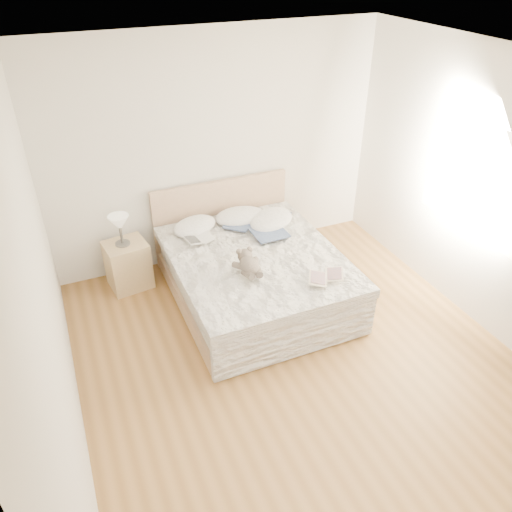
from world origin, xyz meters
name	(u,v)px	position (x,y,z in m)	size (l,w,h in m)	color
floor	(302,365)	(0.00, 0.00, 0.00)	(4.00, 4.50, 0.00)	brown
ceiling	(322,70)	(0.00, 0.00, 2.70)	(4.00, 4.50, 0.00)	white
wall_back	(217,151)	(0.00, 2.25, 1.35)	(4.00, 0.02, 2.70)	silver
wall_left	(48,306)	(-2.00, 0.00, 1.35)	(0.02, 4.50, 2.70)	silver
wall_right	(497,201)	(2.00, 0.00, 1.35)	(0.02, 4.50, 2.70)	silver
window	(476,179)	(1.99, 0.30, 1.45)	(0.02, 1.30, 1.10)	white
bed	(253,273)	(0.00, 1.19, 0.31)	(1.72, 2.14, 1.00)	tan
nightstand	(128,265)	(-1.23, 1.94, 0.28)	(0.45, 0.40, 0.56)	tan
table_lamp	(119,224)	(-1.25, 1.94, 0.82)	(0.27, 0.27, 0.36)	#504C46
pillow_left	(195,226)	(-0.43, 1.88, 0.64)	(0.55, 0.38, 0.16)	white
pillow_middle	(240,217)	(0.13, 1.89, 0.64)	(0.60, 0.42, 0.18)	white
pillow_right	(271,220)	(0.44, 1.67, 0.64)	(0.61, 0.43, 0.18)	white
blouse	(266,229)	(0.30, 1.52, 0.63)	(0.58, 0.62, 0.02)	navy
photo_book	(199,239)	(-0.47, 1.59, 0.63)	(0.31, 0.22, 0.02)	white
childrens_book	(326,277)	(0.45, 0.42, 0.63)	(0.37, 0.25, 0.02)	beige
teddy_bear	(249,272)	(-0.21, 0.77, 0.65)	(0.25, 0.35, 0.19)	#6B5E53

